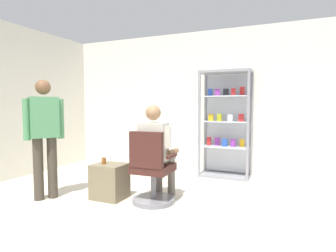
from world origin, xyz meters
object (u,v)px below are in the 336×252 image
object	(u,v)px
display_cabinet_main	(226,123)
office_chair	(152,174)
storage_crate	(110,181)
standing_customer	(44,131)
seated_shopkeeper	(157,148)
tea_glass	(104,161)

from	to	relation	value
display_cabinet_main	office_chair	xyz separation A→B (m)	(-0.56, -1.88, -0.57)
storage_crate	office_chair	bearing A→B (deg)	2.84
storage_crate	standing_customer	world-z (taller)	standing_customer
storage_crate	display_cabinet_main	bearing A→B (deg)	58.12
seated_shopkeeper	display_cabinet_main	bearing A→B (deg)	71.93
office_chair	standing_customer	xyz separation A→B (m)	(-1.43, -0.40, 0.54)
seated_shopkeeper	storage_crate	size ratio (longest dim) A/B	2.69
display_cabinet_main	seated_shopkeeper	world-z (taller)	display_cabinet_main
storage_crate	tea_glass	xyz separation A→B (m)	(-0.07, -0.03, 0.29)
office_chair	standing_customer	world-z (taller)	standing_customer
tea_glass	standing_customer	size ratio (longest dim) A/B	0.06
standing_customer	seated_shopkeeper	bearing A→B (deg)	21.42
display_cabinet_main	standing_customer	xyz separation A→B (m)	(-1.99, -2.28, -0.03)
display_cabinet_main	tea_glass	distance (m)	2.36
seated_shopkeeper	standing_customer	world-z (taller)	standing_customer
seated_shopkeeper	office_chair	bearing A→B (deg)	-88.37
display_cabinet_main	seated_shopkeeper	distance (m)	1.83
office_chair	standing_customer	bearing A→B (deg)	-164.53
tea_glass	storage_crate	bearing A→B (deg)	22.02
office_chair	tea_glass	xyz separation A→B (m)	(-0.71, -0.06, 0.13)
display_cabinet_main	office_chair	size ratio (longest dim) A/B	1.98
seated_shopkeeper	tea_glass	size ratio (longest dim) A/B	14.07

